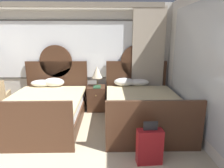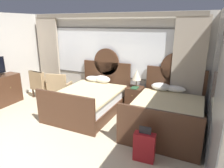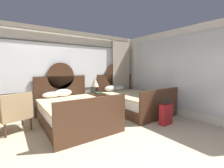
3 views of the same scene
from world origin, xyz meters
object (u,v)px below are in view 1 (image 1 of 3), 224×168
object	(u,v)px
suitcase_on_floor	(149,146)
bed_near_mirror	(142,107)
table_lamp_on_nightstand	(97,72)
book_on_nightstand	(97,87)
bed_near_window	(46,107)
nightstand_between_beds	(96,98)

from	to	relation	value
suitcase_on_floor	bed_near_mirror	bearing A→B (deg)	84.74
bed_near_mirror	table_lamp_on_nightstand	xyz separation A→B (m)	(-1.03, 0.78, 0.63)
book_on_nightstand	suitcase_on_floor	xyz separation A→B (m)	(0.89, -2.10, -0.36)
book_on_nightstand	bed_near_window	bearing A→B (deg)	-149.16
book_on_nightstand	suitcase_on_floor	world-z (taller)	suitcase_on_floor
bed_near_mirror	table_lamp_on_nightstand	bearing A→B (deg)	142.97
table_lamp_on_nightstand	book_on_nightstand	size ratio (longest dim) A/B	1.98
bed_near_mirror	suitcase_on_floor	world-z (taller)	bed_near_mirror
bed_near_mirror	suitcase_on_floor	xyz separation A→B (m)	(-0.13, -1.45, -0.07)
bed_near_mirror	table_lamp_on_nightstand	distance (m)	1.44
table_lamp_on_nightstand	suitcase_on_floor	xyz separation A→B (m)	(0.90, -2.23, -0.71)
bed_near_window	book_on_nightstand	size ratio (longest dim) A/B	8.63
bed_near_window	suitcase_on_floor	bearing A→B (deg)	-36.11
nightstand_between_beds	table_lamp_on_nightstand	distance (m)	0.67
suitcase_on_floor	table_lamp_on_nightstand	bearing A→B (deg)	111.93
bed_near_window	nightstand_between_beds	bearing A→B (deg)	34.92
table_lamp_on_nightstand	suitcase_on_floor	distance (m)	2.50
bed_near_window	bed_near_mirror	size ratio (longest dim) A/B	1.00
table_lamp_on_nightstand	suitcase_on_floor	bearing A→B (deg)	-68.07
bed_near_window	suitcase_on_floor	size ratio (longest dim) A/B	3.29
bed_near_window	table_lamp_on_nightstand	xyz separation A→B (m)	(1.09, 0.78, 0.63)
bed_near_window	table_lamp_on_nightstand	world-z (taller)	bed_near_window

